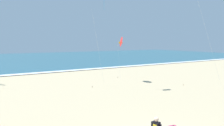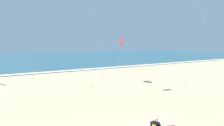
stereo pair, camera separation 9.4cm
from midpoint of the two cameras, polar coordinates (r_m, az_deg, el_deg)
name	(u,v)px [view 2 (the right image)]	position (r m, az deg, el deg)	size (l,w,h in m)	color
ocean_water	(22,59)	(64.09, -23.89, 1.03)	(160.00, 60.00, 0.08)	#2D6075
shoreline_foam	(43,72)	(34.86, -18.56, -2.51)	(160.00, 1.58, 0.01)	white
kite_delta_scarlet_mid	(121,42)	(26.52, 2.70, 5.97)	(1.09, 2.47, 5.72)	red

